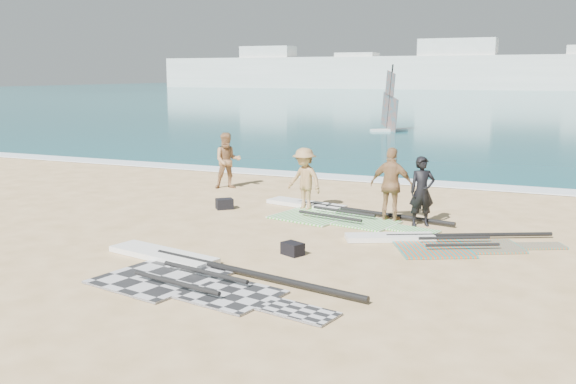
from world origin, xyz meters
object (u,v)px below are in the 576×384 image
at_px(beachgoer_back, 392,185).
at_px(gear_bag_near, 224,204).
at_px(beachgoer_mid, 304,179).
at_px(person_wetsuit, 422,191).
at_px(rig_orange, 435,242).
at_px(rig_green, 331,213).
at_px(gear_bag_far, 293,249).
at_px(beachgoer_left, 228,161).
at_px(rig_grey, 189,272).

bearing_deg(beachgoer_back, gear_bag_near, 7.18).
bearing_deg(beachgoer_mid, person_wetsuit, 11.31).
height_order(gear_bag_near, person_wetsuit, person_wetsuit).
bearing_deg(person_wetsuit, rig_orange, -98.12).
bearing_deg(rig_green, gear_bag_far, -68.97).
distance_m(rig_orange, beachgoer_left, 9.09).
bearing_deg(rig_grey, beachgoer_back, 79.51).
distance_m(beachgoer_left, beachgoer_back, 6.88).
height_order(gear_bag_far, beachgoer_back, beachgoer_back).
height_order(gear_bag_near, gear_bag_far, gear_bag_near).
xyz_separation_m(gear_bag_near, beachgoer_back, (4.78, 0.32, 0.83)).
distance_m(gear_bag_near, gear_bag_far, 5.12).
distance_m(rig_orange, gear_bag_far, 3.37).
distance_m(rig_green, beachgoer_mid, 1.22).
distance_m(gear_bag_near, beachgoer_left, 3.49).
relative_size(rig_orange, beachgoer_mid, 2.73).
distance_m(beachgoer_mid, beachgoer_back, 2.63).
relative_size(beachgoer_mid, beachgoer_back, 0.91).
xyz_separation_m(rig_green, beachgoer_mid, (-0.86, 0.20, 0.84)).
distance_m(rig_green, beachgoer_left, 5.30).
distance_m(gear_bag_near, beachgoer_mid, 2.41).
bearing_deg(rig_orange, rig_green, 121.89).
xyz_separation_m(beachgoer_left, beachgoer_mid, (3.72, -2.32, -0.05)).
bearing_deg(person_wetsuit, rig_green, 142.27).
bearing_deg(beachgoer_mid, rig_orange, -8.13).
bearing_deg(beachgoer_back, rig_grey, 71.02).
bearing_deg(person_wetsuit, gear_bag_near, 151.60).
bearing_deg(beachgoer_mid, beachgoer_left, 168.29).
bearing_deg(gear_bag_far, rig_green, 98.37).
bearing_deg(person_wetsuit, gear_bag_far, -147.72).
relative_size(rig_orange, beachgoer_left, 2.59).
xyz_separation_m(gear_bag_far, beachgoer_mid, (-1.46, 4.30, 0.76)).
bearing_deg(rig_green, gear_bag_near, -157.71).
xyz_separation_m(rig_orange, beachgoer_mid, (-4.11, 2.21, 0.84)).
xyz_separation_m(rig_orange, gear_bag_far, (-2.64, -2.09, 0.09)).
relative_size(rig_green, gear_bag_near, 12.18).
height_order(rig_green, beachgoer_left, beachgoer_left).
bearing_deg(beachgoer_back, rig_orange, 132.83).
height_order(rig_green, beachgoer_mid, beachgoer_mid).
bearing_deg(rig_grey, rig_green, 95.29).
bearing_deg(gear_bag_far, beachgoer_mid, 108.80).
bearing_deg(rig_orange, gear_bag_far, -167.93).
bearing_deg(beachgoer_mid, beachgoer_back, 11.66).
xyz_separation_m(gear_bag_far, beachgoer_left, (-5.19, 6.62, 0.81)).
xyz_separation_m(rig_orange, beachgoer_left, (-7.83, 4.53, 0.89)).
distance_m(rig_grey, beachgoer_back, 6.51).
bearing_deg(person_wetsuit, rig_grey, -149.53).
relative_size(rig_green, person_wetsuit, 3.20).
bearing_deg(person_wetsuit, beachgoer_mid, 140.89).
bearing_deg(beachgoer_left, beachgoer_mid, -65.30).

